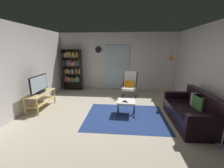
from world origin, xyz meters
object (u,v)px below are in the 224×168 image
object	(u,v)px
ottoman	(126,103)
television	(39,85)
cell_phone	(126,102)
tv_stand	(41,98)
tv_remote	(124,101)
leather_sofa	(192,112)
floor_lamp_by_shelf	(171,62)
bookshelf_near_tv	(73,68)
lounge_armchair	(130,84)
wall_clock	(98,50)

from	to	relation	value
ottoman	television	bearing A→B (deg)	175.98
cell_phone	tv_stand	bearing A→B (deg)	136.05
tv_remote	leather_sofa	bearing A→B (deg)	21.27
tv_stand	leather_sofa	distance (m)	4.48
tv_remote	floor_lamp_by_shelf	distance (m)	2.85
floor_lamp_by_shelf	tv_stand	bearing A→B (deg)	-159.29
ottoman	bookshelf_near_tv	bearing A→B (deg)	135.25
lounge_armchair	tv_remote	bearing A→B (deg)	-97.51
leather_sofa	wall_clock	distance (m)	4.50
tv_remote	cell_phone	bearing A→B (deg)	7.52
wall_clock	cell_phone	bearing A→B (deg)	-65.36
tv_stand	bookshelf_near_tv	xyz separation A→B (m)	(0.28, 2.24, 0.66)
ottoman	floor_lamp_by_shelf	bearing A→B (deg)	47.30
lounge_armchair	cell_phone	xyz separation A→B (m)	(-0.17, -1.67, -0.11)
tv_stand	wall_clock	xyz separation A→B (m)	(1.47, 2.44, 1.50)
tv_stand	lounge_armchair	size ratio (longest dim) A/B	1.11
bookshelf_near_tv	cell_phone	distance (m)	3.57
bookshelf_near_tv	tv_remote	distance (m)	3.52
tv_stand	tv_remote	distance (m)	2.69
bookshelf_near_tv	floor_lamp_by_shelf	xyz separation A→B (m)	(4.22, -0.54, 0.37)
television	wall_clock	distance (m)	3.05
leather_sofa	lounge_armchair	bearing A→B (deg)	128.42
tv_stand	ottoman	xyz separation A→B (m)	(2.75, -0.20, -0.00)
television	leather_sofa	distance (m)	4.50
television	cell_phone	world-z (taller)	television
leather_sofa	lounge_armchair	size ratio (longest dim) A/B	1.69
leather_sofa	lounge_armchair	distance (m)	2.50
bookshelf_near_tv	floor_lamp_by_shelf	size ratio (longest dim) A/B	1.11
leather_sofa	cell_phone	size ratio (longest dim) A/B	12.33
leather_sofa	floor_lamp_by_shelf	bearing A→B (deg)	88.41
lounge_armchair	bookshelf_near_tv	bearing A→B (deg)	161.76
tv_remote	floor_lamp_by_shelf	xyz separation A→B (m)	(1.83, 1.97, 0.95)
cell_phone	wall_clock	world-z (taller)	wall_clock
tv_stand	wall_clock	distance (m)	3.23
wall_clock	television	bearing A→B (deg)	-120.96
lounge_armchair	cell_phone	distance (m)	1.68
tv_remote	floor_lamp_by_shelf	bearing A→B (deg)	78.05
leather_sofa	cell_phone	world-z (taller)	leather_sofa
leather_sofa	ottoman	world-z (taller)	leather_sofa
wall_clock	tv_stand	bearing A→B (deg)	-121.08
leather_sofa	television	bearing A→B (deg)	172.83
bookshelf_near_tv	floor_lamp_by_shelf	distance (m)	4.27
television	wall_clock	xyz separation A→B (m)	(1.47, 2.45, 1.06)
leather_sofa	floor_lamp_by_shelf	xyz separation A→B (m)	(0.06, 2.27, 1.07)
tv_stand	leather_sofa	xyz separation A→B (m)	(4.44, -0.57, -0.04)
television	bookshelf_near_tv	size ratio (longest dim) A/B	0.47
television	floor_lamp_by_shelf	size ratio (longest dim) A/B	0.52
leather_sofa	wall_clock	bearing A→B (deg)	134.58
television	lounge_armchair	distance (m)	3.22
television	ottoman	xyz separation A→B (m)	(2.75, -0.19, -0.45)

